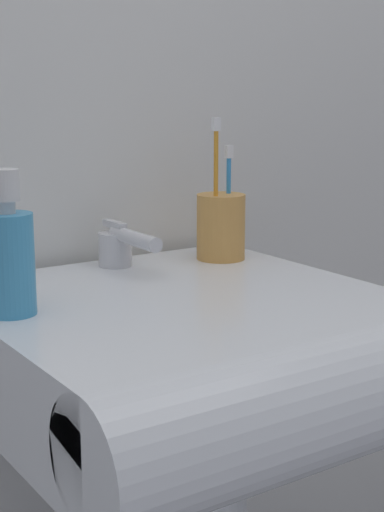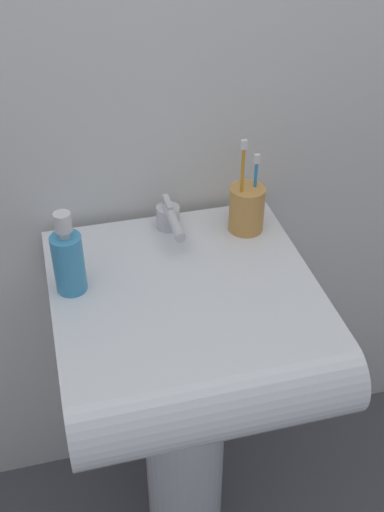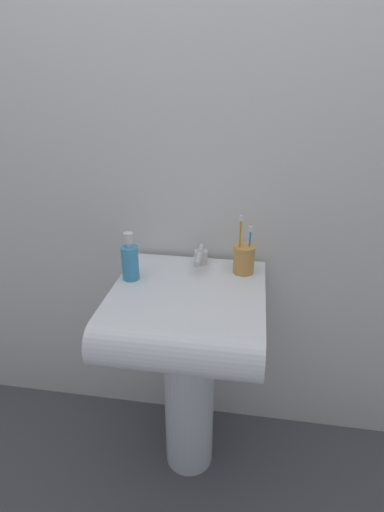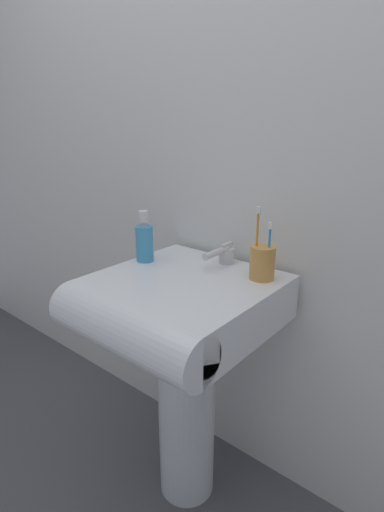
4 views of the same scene
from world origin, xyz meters
The scene contains 6 objects.
wall_back centered at (0.00, 0.29, 1.20)m, with size 5.00×0.05×2.40m, color silver.
sink_pedestal centered at (0.00, 0.00, 0.34)m, with size 0.19×0.19×0.68m, color white.
sink_basin centered at (0.00, -0.05, 0.75)m, with size 0.51×0.55×0.14m.
faucet centered at (0.01, 0.18, 0.86)m, with size 0.05×0.15×0.07m.
toothbrush_cup centered at (0.18, 0.15, 0.88)m, with size 0.08×0.08×0.22m.
soap_bottle centered at (-0.21, 0.03, 0.89)m, with size 0.06×0.06×0.17m.
Camera 2 is at (-0.22, -0.94, 1.62)m, focal length 45.00 mm.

